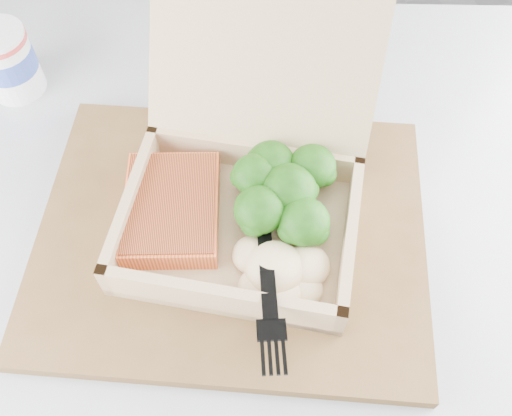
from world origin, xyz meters
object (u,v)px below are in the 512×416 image
object	(u,v)px
takeout_container	(247,171)
paper_cup	(6,60)
cafe_table	(233,357)
serving_tray	(232,234)

from	to	relation	value
takeout_container	paper_cup	size ratio (longest dim) A/B	4.08
cafe_table	serving_tray	size ratio (longest dim) A/B	2.87
serving_tray	paper_cup	world-z (taller)	paper_cup
takeout_container	paper_cup	bearing A→B (deg)	159.04
cafe_table	takeout_container	xyz separation A→B (m)	(0.05, 0.09, 0.26)
takeout_container	paper_cup	xyz separation A→B (m)	(-0.21, 0.25, -0.02)
serving_tray	paper_cup	bearing A→B (deg)	123.11
serving_tray	paper_cup	xyz separation A→B (m)	(-0.18, 0.28, 0.04)
takeout_container	cafe_table	bearing A→B (deg)	-91.26
serving_tray	paper_cup	distance (m)	0.34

